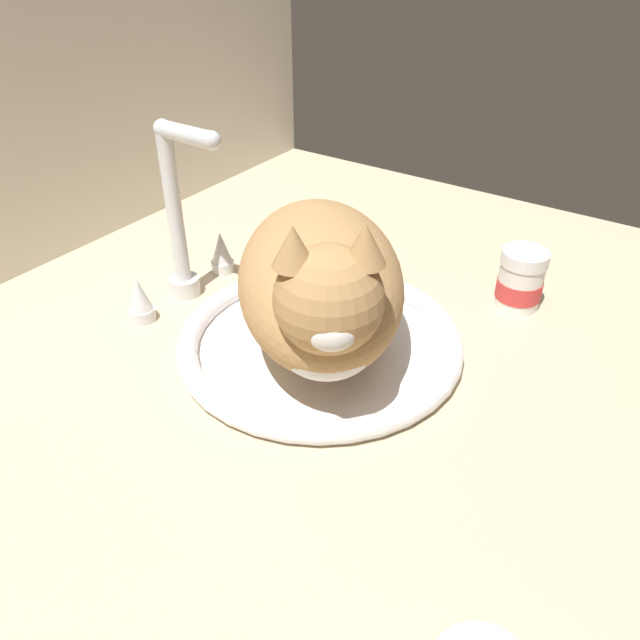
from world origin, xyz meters
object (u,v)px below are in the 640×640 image
(pill_bottle, at_px, (520,281))
(sink_basin, at_px, (320,341))
(cat, at_px, (321,284))
(faucet, at_px, (181,235))

(pill_bottle, bearing_deg, sink_basin, 144.55)
(sink_basin, relative_size, pill_bottle, 4.22)
(sink_basin, distance_m, cat, 0.09)
(faucet, relative_size, pill_bottle, 2.96)
(cat, height_order, pill_bottle, cat)
(faucet, distance_m, pill_bottle, 0.43)
(cat, bearing_deg, faucet, 85.93)
(faucet, xyz_separation_m, cat, (-0.02, -0.22, 0.01))
(sink_basin, bearing_deg, cat, -142.01)
(sink_basin, height_order, pill_bottle, pill_bottle)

